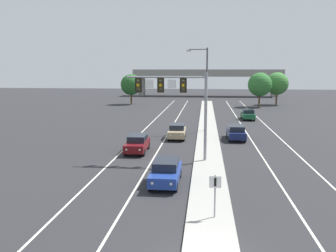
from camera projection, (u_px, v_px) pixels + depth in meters
name	position (u px, v px, depth m)	size (l,w,h in m)	color
median_island	(208.00, 154.00, 31.66)	(2.40, 110.00, 0.15)	#9E9B93
lane_stripe_oncoming_center	(165.00, 139.00, 39.04)	(0.14, 100.00, 0.01)	silver
lane_stripe_receding_center	(252.00, 141.00, 38.06)	(0.14, 100.00, 0.01)	silver
edge_stripe_left	(135.00, 138.00, 39.38)	(0.14, 100.00, 0.01)	silver
edge_stripe_right	(284.00, 141.00, 37.72)	(0.14, 100.00, 0.01)	silver
overhead_signal_mast	(178.00, 96.00, 28.78)	(6.55, 0.44, 7.20)	gray
median_sign_post	(215.00, 190.00, 17.76)	(0.60, 0.10, 2.20)	gray
street_lamp_median	(205.00, 84.00, 42.86)	(2.58, 0.28, 10.00)	#4C4C51
car_oncoming_blue	(166.00, 172.00, 23.65)	(1.85, 4.48, 1.58)	navy
car_oncoming_darkred	(137.00, 143.00, 32.77)	(1.89, 4.50, 1.58)	#5B0F14
car_oncoming_tan	(177.00, 131.00, 39.37)	(1.87, 4.49, 1.58)	tan
car_receding_navy	(236.00, 132.00, 38.65)	(1.88, 4.49, 1.58)	#141E4C
car_receding_green	(248.00, 114.00, 54.36)	(1.83, 4.47, 1.58)	#195633
overpass_bridge	(207.00, 76.00, 102.37)	(42.40, 6.40, 7.65)	gray
tree_far_left_b	(131.00, 85.00, 77.96)	(4.57, 4.57, 6.62)	#4C3823
tree_far_right_a	(260.00, 85.00, 72.39)	(4.85, 4.85, 7.01)	#4C3823
tree_far_right_b	(277.00, 84.00, 76.85)	(4.86, 4.86, 7.03)	#4C3823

